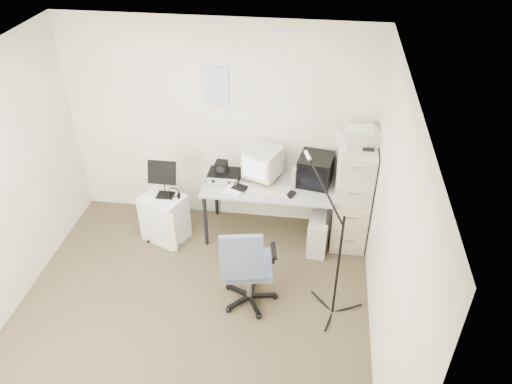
# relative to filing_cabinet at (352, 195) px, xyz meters

# --- Properties ---
(floor) EXTENTS (3.60, 3.60, 0.01)m
(floor) POSITION_rel_filing_cabinet_xyz_m (-1.58, -1.48, -0.66)
(floor) COLOR #3C3322
(floor) RESTS_ON ground
(ceiling) EXTENTS (3.60, 3.60, 0.01)m
(ceiling) POSITION_rel_filing_cabinet_xyz_m (-1.58, -1.48, 1.85)
(ceiling) COLOR white
(ceiling) RESTS_ON ground
(wall_back) EXTENTS (3.60, 0.02, 2.50)m
(wall_back) POSITION_rel_filing_cabinet_xyz_m (-1.58, 0.32, 0.60)
(wall_back) COLOR white
(wall_back) RESTS_ON ground
(wall_right) EXTENTS (0.02, 3.60, 2.50)m
(wall_right) POSITION_rel_filing_cabinet_xyz_m (0.22, -1.48, 0.60)
(wall_right) COLOR white
(wall_right) RESTS_ON ground
(wall_calendar) EXTENTS (0.30, 0.02, 0.44)m
(wall_calendar) POSITION_rel_filing_cabinet_xyz_m (-1.60, 0.31, 1.10)
(wall_calendar) COLOR white
(wall_calendar) RESTS_ON wall_back
(filing_cabinet) EXTENTS (0.40, 0.60, 1.30)m
(filing_cabinet) POSITION_rel_filing_cabinet_xyz_m (0.00, 0.00, 0.00)
(filing_cabinet) COLOR beige
(filing_cabinet) RESTS_ON floor
(printer) EXTENTS (0.51, 0.44, 0.16)m
(printer) POSITION_rel_filing_cabinet_xyz_m (0.00, 0.01, 0.73)
(printer) COLOR beige
(printer) RESTS_ON filing_cabinet
(desk) EXTENTS (1.50, 0.70, 0.73)m
(desk) POSITION_rel_filing_cabinet_xyz_m (-0.95, -0.03, -0.29)
(desk) COLOR gray
(desk) RESTS_ON floor
(crt_monitor) EXTENTS (0.48, 0.49, 0.40)m
(crt_monitor) POSITION_rel_filing_cabinet_xyz_m (-1.03, 0.06, 0.28)
(crt_monitor) COLOR beige
(crt_monitor) RESTS_ON desk
(crt_tv) EXTENTS (0.42, 0.44, 0.34)m
(crt_tv) POSITION_rel_filing_cabinet_xyz_m (-0.43, 0.08, 0.25)
(crt_tv) COLOR black
(crt_tv) RESTS_ON desk
(desk_speaker) EXTENTS (0.11, 0.11, 0.16)m
(desk_speaker) POSITION_rel_filing_cabinet_xyz_m (-0.65, 0.07, 0.16)
(desk_speaker) COLOR beige
(desk_speaker) RESTS_ON desk
(keyboard) EXTENTS (0.51, 0.25, 0.03)m
(keyboard) POSITION_rel_filing_cabinet_xyz_m (-0.92, -0.16, 0.09)
(keyboard) COLOR beige
(keyboard) RESTS_ON desk
(mouse) EXTENTS (0.11, 0.13, 0.03)m
(mouse) POSITION_rel_filing_cabinet_xyz_m (-0.68, -0.23, 0.10)
(mouse) COLOR black
(mouse) RESTS_ON desk
(radio_receiver) EXTENTS (0.36, 0.26, 0.10)m
(radio_receiver) POSITION_rel_filing_cabinet_xyz_m (-1.47, -0.01, 0.13)
(radio_receiver) COLOR black
(radio_receiver) RESTS_ON desk
(radio_speaker) EXTENTS (0.14, 0.13, 0.13)m
(radio_speaker) POSITION_rel_filing_cabinet_xyz_m (-1.50, -0.01, 0.25)
(radio_speaker) COLOR black
(radio_speaker) RESTS_ON radio_receiver
(papers) EXTENTS (0.29, 0.33, 0.02)m
(papers) POSITION_rel_filing_cabinet_xyz_m (-1.30, -0.18, 0.09)
(papers) COLOR white
(papers) RESTS_ON desk
(pc_tower) EXTENTS (0.26, 0.50, 0.45)m
(pc_tower) POSITION_rel_filing_cabinet_xyz_m (-0.34, -0.20, -0.42)
(pc_tower) COLOR beige
(pc_tower) RESTS_ON floor
(office_chair) EXTENTS (0.68, 0.68, 1.01)m
(office_chair) POSITION_rel_filing_cabinet_xyz_m (-1.01, -1.15, -0.15)
(office_chair) COLOR #3C455D
(office_chair) RESTS_ON floor
(side_cart) EXTENTS (0.59, 0.54, 0.59)m
(side_cart) POSITION_rel_filing_cabinet_xyz_m (-2.16, -0.27, -0.35)
(side_cart) COLOR silver
(side_cart) RESTS_ON floor
(music_stand) EXTENTS (0.37, 0.28, 0.48)m
(music_stand) POSITION_rel_filing_cabinet_xyz_m (-2.13, -0.23, 0.18)
(music_stand) COLOR black
(music_stand) RESTS_ON side_cart
(headphones) EXTENTS (0.17, 0.17, 0.03)m
(headphones) POSITION_rel_filing_cabinet_xyz_m (-2.02, -0.26, -0.02)
(headphones) COLOR black
(headphones) RESTS_ON side_cart
(mic_stand) EXTENTS (0.03, 0.03, 1.61)m
(mic_stand) POSITION_rel_filing_cabinet_xyz_m (-0.15, -1.20, 0.15)
(mic_stand) COLOR black
(mic_stand) RESTS_ON floor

